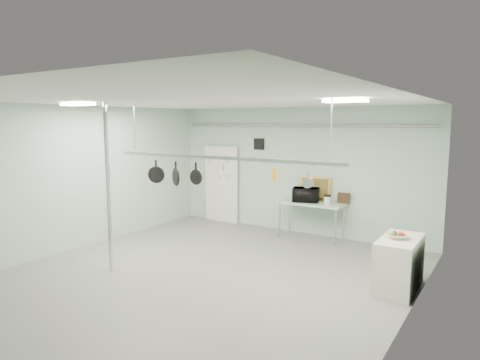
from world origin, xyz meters
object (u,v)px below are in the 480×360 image
Objects in this scene: pot_rack at (218,156)px; coffee_canister at (327,201)px; side_cabinet at (399,264)px; skillet_left at (156,171)px; skillet_mid at (176,173)px; skillet_right at (196,173)px; chrome_pole at (108,188)px; fruit_bowl at (398,236)px; prep_table at (311,205)px; microwave at (306,195)px.

pot_rack is 24.13× the size of coffee_canister.
pot_rack is at bearing -159.55° from side_cabinet.
skillet_left is (-1.53, 0.00, -0.37)m from pot_rack.
skillet_mid is 0.49m from skillet_right.
chrome_pole is 5.37m from side_cabinet.
fruit_bowl is 3.72m from skillet_right.
side_cabinet is 2.61× the size of skillet_left.
skillet_left is 0.97× the size of skillet_mid.
side_cabinet is 3.02× the size of skillet_right.
skillet_right is (-0.92, -3.30, 1.05)m from prep_table.
microwave is 1.30× the size of skillet_mid.
coffee_canister is at bearing 56.12° from chrome_pole.
skillet_left is at bearing -166.21° from side_cabinet.
side_cabinet is at bearing 46.87° from skillet_mid.
fruit_bowl is at bearing 123.32° from microwave.
skillet_mid is at bearing 45.40° from chrome_pole.
side_cabinet is 0.25× the size of pot_rack.
coffee_canister is (0.59, -0.10, -0.07)m from microwave.
pot_rack is 3.36m from fruit_bowl.
skillet_left is 1.01m from skillet_right.
microwave is at bearing 140.19° from fruit_bowl.
pot_rack reaches higher than fruit_bowl.
side_cabinet is 2.53× the size of skillet_mid.
microwave reaches higher than side_cabinet.
coffee_canister is at bearing 91.13° from skillet_mid.
prep_table is 8.04× the size of coffee_canister.
coffee_canister reaches higher than prep_table.
side_cabinet is 1.95× the size of microwave.
skillet_mid is at bearing 180.00° from pot_rack.
coffee_canister is at bearing 134.33° from fruit_bowl.
prep_table is at bearing 138.40° from fruit_bowl.
skillet_mid is at bearing 52.00° from microwave.
side_cabinet is (4.85, 2.00, -1.15)m from chrome_pole.
chrome_pole is at bearing -103.25° from skillet_mid.
coffee_canister is 3.58m from skillet_right.
skillet_right is at bearing 180.00° from pot_rack.
skillet_left reaches higher than prep_table.
microwave is at bearing 85.53° from pot_rack.
microwave is (-2.69, 2.18, 0.63)m from side_cabinet.
prep_table is at bearing 169.82° from microwave.
chrome_pole is 5.20× the size of microwave.
skillet_left and skillet_right have the same top height.
skillet_mid is at bearing -120.23° from coffee_canister.
pot_rack is 7.80× the size of microwave.
side_cabinet is at bearing -40.79° from prep_table.
side_cabinet is at bearing 22.41° from chrome_pole.
chrome_pole is 8.06× the size of skillet_right.
microwave is at bearing 33.81° from skillet_left.
microwave is 1.76× the size of fruit_bowl.
prep_table is 3.39m from side_cabinet.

